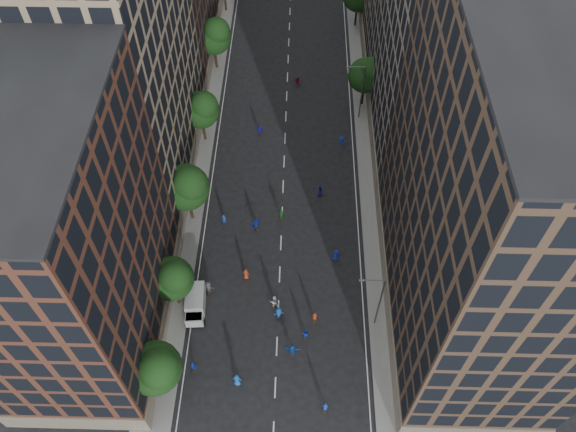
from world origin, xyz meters
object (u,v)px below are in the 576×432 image
object	(u,v)px
cargo_van	(195,303)
streetlamp_far	(361,90)
skater_1	(325,407)
streetlamp_near	(378,300)
skater_2	(305,333)
skater_0	(237,380)

from	to	relation	value
cargo_van	streetlamp_far	bearing A→B (deg)	54.93
cargo_van	skater_1	world-z (taller)	cargo_van
streetlamp_near	streetlamp_far	bearing A→B (deg)	90.00
streetlamp_near	skater_2	world-z (taller)	streetlamp_near
skater_1	skater_0	bearing A→B (deg)	-12.66
skater_0	skater_1	distance (m)	9.21
streetlamp_near	skater_1	xyz separation A→B (m)	(-5.36, -9.68, -4.34)
streetlamp_near	skater_0	bearing A→B (deg)	-153.18
skater_1	skater_2	xyz separation A→B (m)	(-1.99, 7.87, -0.02)
streetlamp_far	cargo_van	bearing A→B (deg)	-121.52
streetlamp_near	skater_1	size ratio (longest dim) A/B	5.46
streetlamp_far	skater_0	xyz separation A→B (m)	(-14.23, -40.19, -4.20)
streetlamp_near	skater_2	distance (m)	8.73
skater_0	skater_2	xyz separation A→B (m)	(6.88, 5.39, -0.15)
skater_0	skater_1	bearing A→B (deg)	171.04
streetlamp_far	skater_1	world-z (taller)	streetlamp_far
streetlamp_near	skater_0	distance (m)	16.49
streetlamp_far	cargo_van	size ratio (longest dim) A/B	1.92
streetlamp_near	cargo_van	size ratio (longest dim) A/B	1.92
streetlamp_near	cargo_van	xyz separation A→B (m)	(-19.48, 1.24, -3.88)
streetlamp_far	skater_2	xyz separation A→B (m)	(-7.35, -34.80, -4.35)
skater_1	cargo_van	bearing A→B (deg)	-34.70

